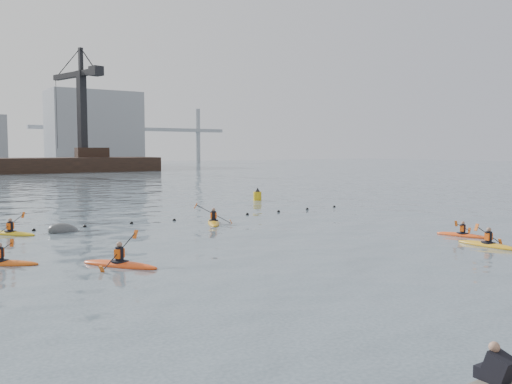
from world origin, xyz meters
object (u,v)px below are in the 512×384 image
at_px(kayaker_0, 120,263).
at_px(kayaker_3, 214,222).
at_px(kayaker_1, 488,244).
at_px(kayaker_5, 10,233).
at_px(kayaker_2, 0,262).
at_px(kayaker_4, 463,235).
at_px(mooring_buoy, 64,231).
at_px(nav_buoy, 257,196).

bearing_deg(kayaker_0, kayaker_3, 9.29).
height_order(kayaker_1, kayaker_3, kayaker_3).
height_order(kayaker_1, kayaker_5, kayaker_1).
bearing_deg(kayaker_5, kayaker_0, -117.63).
height_order(kayaker_0, kayaker_1, kayaker_0).
distance_m(kayaker_2, kayaker_3, 15.14).
distance_m(kayaker_1, kayaker_5, 26.08).
height_order(kayaker_1, kayaker_2, kayaker_1).
relative_size(kayaker_2, kayaker_4, 1.01).
relative_size(kayaker_1, kayaker_5, 1.13).
bearing_deg(kayaker_4, kayaker_0, -23.18).
bearing_deg(mooring_buoy, kayaker_4, -38.04).
distance_m(kayaker_1, kayaker_3, 16.81).
height_order(kayaker_0, kayaker_2, kayaker_0).
distance_m(kayaker_0, kayaker_3, 13.43).
bearing_deg(kayaker_4, kayaker_3, -67.59).
distance_m(mooring_buoy, nav_buoy, 22.87).
bearing_deg(kayaker_5, nav_buoy, -16.74).
relative_size(kayaker_4, mooring_buoy, 1.54).
distance_m(kayaker_3, mooring_buoy, 9.35).
xyz_separation_m(kayaker_1, kayaker_4, (1.71, 2.71, -0.01)).
height_order(kayaker_1, mooring_buoy, kayaker_1).
relative_size(kayaker_2, kayaker_3, 0.86).
bearing_deg(kayaker_3, kayaker_1, -37.55).
relative_size(kayaker_3, kayaker_4, 1.17).
xyz_separation_m(kayaker_3, nav_buoy, (11.42, 11.86, 0.32)).
bearing_deg(nav_buoy, kayaker_4, -95.49).
distance_m(kayaker_4, nav_buoy, 24.37).
xyz_separation_m(kayaker_0, nav_buoy, (21.11, 21.17, 0.32)).
bearing_deg(mooring_buoy, kayaker_0, -92.72).
height_order(kayaker_2, nav_buoy, nav_buoy).
distance_m(kayaker_5, mooring_buoy, 2.88).
xyz_separation_m(kayaker_0, kayaker_5, (-2.31, 11.66, -0.01)).
height_order(kayaker_0, kayaker_3, kayaker_3).
distance_m(kayaker_0, kayaker_2, 5.15).
xyz_separation_m(kayaker_0, kayaker_3, (9.69, 9.31, -0.00)).
bearing_deg(nav_buoy, kayaker_0, -134.92).
distance_m(kayaker_0, mooring_buoy, 11.20).
distance_m(kayaker_0, nav_buoy, 29.90).
bearing_deg(kayaker_2, kayaker_5, 24.19).
distance_m(kayaker_1, kayaker_4, 3.21).
height_order(kayaker_0, kayaker_4, kayaker_0).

